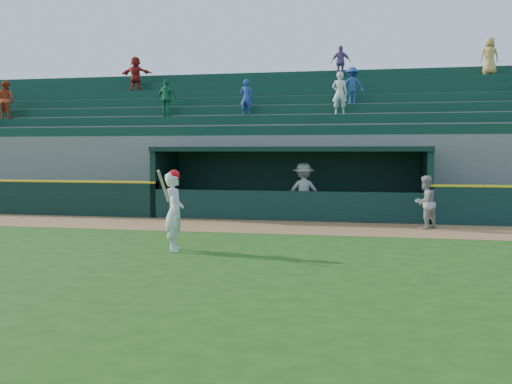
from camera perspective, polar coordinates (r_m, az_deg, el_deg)
ground at (r=12.61m, az=-1.44°, el=-6.41°), size 120.00×120.00×0.00m
warning_track at (r=17.37m, az=2.16°, el=-3.51°), size 40.00×3.00×0.01m
dugout_player_front at (r=17.56m, az=16.55°, el=-1.00°), size 0.97×0.97×1.59m
dugout_player_inside at (r=19.23m, az=4.80°, el=0.05°), size 1.32×0.86×1.91m
dugout at (r=20.31m, az=3.57°, el=1.41°), size 9.40×2.80×2.46m
stands at (r=24.81m, az=4.98°, el=4.29°), size 34.50×6.25×7.10m
batter_at_plate at (r=13.29m, az=-8.18°, el=-1.82°), size 0.60×0.86×1.89m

